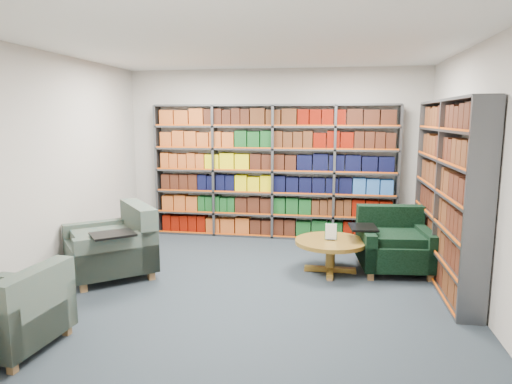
% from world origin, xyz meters
% --- Properties ---
extents(room_shell, '(5.02, 5.02, 2.82)m').
position_xyz_m(room_shell, '(0.00, 0.00, 1.40)').
color(room_shell, '#1F2631').
rests_on(room_shell, ground).
extents(bookshelf_back, '(4.00, 0.28, 2.20)m').
position_xyz_m(bookshelf_back, '(0.00, 2.34, 1.10)').
color(bookshelf_back, '#47494F').
rests_on(bookshelf_back, ground).
extents(bookshelf_right, '(0.28, 2.50, 2.20)m').
position_xyz_m(bookshelf_right, '(2.34, 0.60, 1.10)').
color(bookshelf_right, '#47494F').
rests_on(bookshelf_right, ground).
extents(chair_teal_left, '(1.38, 1.38, 0.90)m').
position_xyz_m(chair_teal_left, '(-1.72, 0.14, 0.36)').
color(chair_teal_left, '#0E323C').
rests_on(chair_teal_left, ground).
extents(chair_green_right, '(1.10, 0.98, 0.81)m').
position_xyz_m(chair_green_right, '(1.79, 0.95, 0.33)').
color(chair_green_right, black).
rests_on(chair_green_right, ground).
extents(chair_teal_front, '(0.88, 0.99, 0.74)m').
position_xyz_m(chair_teal_front, '(-1.72, -1.81, 0.30)').
color(chair_teal_front, '#0E323C').
rests_on(chair_teal_front, ground).
extents(coffee_table, '(0.92, 0.92, 0.65)m').
position_xyz_m(coffee_table, '(0.97, 0.67, 0.35)').
color(coffee_table, brown).
rests_on(coffee_table, ground).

